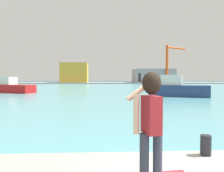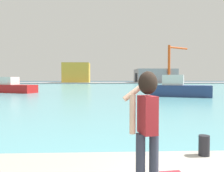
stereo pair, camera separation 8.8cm
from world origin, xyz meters
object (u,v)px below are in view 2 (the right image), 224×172
(person_photographer, at_px, (147,117))
(boat_moored_2, at_px, (179,89))
(harbor_bollard, at_px, (204,145))
(warehouse_right, at_px, (155,76))
(warehouse_left, at_px, (77,73))
(port_crane, at_px, (171,60))
(boat_moored, at_px, (12,87))

(person_photographer, xyz_separation_m, boat_moored_2, (8.72, 24.17, -0.78))
(harbor_bollard, distance_m, warehouse_right, 91.87)
(boat_moored_2, distance_m, warehouse_left, 70.33)
(person_photographer, relative_size, port_crane, 0.12)
(harbor_bollard, xyz_separation_m, warehouse_right, (19.64, 89.72, 2.21))
(person_photographer, height_order, boat_moored, boat_moored)
(warehouse_left, distance_m, warehouse_right, 32.60)
(boat_moored, xyz_separation_m, port_crane, (40.88, 52.07, 8.42))
(harbor_bollard, bearing_deg, boat_moored_2, 72.42)
(warehouse_left, bearing_deg, harbor_bollard, -81.83)
(boat_moored, distance_m, warehouse_left, 59.03)
(boat_moored, bearing_deg, harbor_bollard, -38.28)
(harbor_bollard, distance_m, port_crane, 87.33)
(person_photographer, relative_size, warehouse_right, 0.11)
(warehouse_left, bearing_deg, boat_moored_2, -73.32)
(boat_moored, relative_size, boat_moored_2, 1.07)
(boat_moored_2, relative_size, warehouse_left, 0.69)
(person_photographer, height_order, warehouse_left, warehouse_left)
(boat_moored_2, bearing_deg, person_photographer, -87.46)
(harbor_bollard, height_order, boat_moored_2, boat_moored_2)
(person_photographer, bearing_deg, warehouse_right, -25.30)
(person_photographer, height_order, boat_moored_2, boat_moored_2)
(harbor_bollard, bearing_deg, warehouse_left, 98.17)
(harbor_bollard, bearing_deg, warehouse_right, 77.65)
(harbor_bollard, relative_size, warehouse_left, 0.04)
(warehouse_left, relative_size, warehouse_right, 0.68)
(port_crane, bearing_deg, harbor_bollard, -106.51)
(harbor_bollard, height_order, boat_moored, boat_moored)
(person_photographer, relative_size, harbor_bollard, 4.08)
(harbor_bollard, height_order, warehouse_right, warehouse_right)
(person_photographer, distance_m, warehouse_left, 92.22)
(boat_moored_2, xyz_separation_m, warehouse_right, (12.41, 66.90, 2.14))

